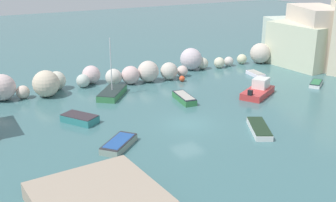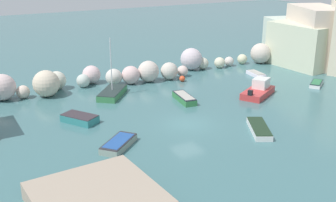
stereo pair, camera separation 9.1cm
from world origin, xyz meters
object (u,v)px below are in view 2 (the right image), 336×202
Objects in this scene: channel_buoy at (182,79)px; moored_boat_8 at (184,98)px; moored_boat_0 at (259,129)px; moored_boat_5 at (259,90)px; moored_boat_6 at (119,144)px; moored_boat_4 at (316,84)px; moored_boat_7 at (112,93)px; moored_boat_2 at (80,119)px; moored_boat_9 at (256,74)px; stone_dock at (97,200)px.

channel_buoy reaches higher than moored_boat_8.
moored_boat_5 is (6.13, 7.47, 0.31)m from moored_boat_0.
channel_buoy reaches higher than moored_boat_0.
moored_boat_8 reaches higher than moored_boat_6.
moored_boat_4 is at bearing -31.56° from moored_boat_6.
moored_boat_4 is 22.63m from moored_boat_7.
moored_boat_9 is (23.15, 4.40, -0.10)m from moored_boat_2.
stone_dock is 1.81× the size of moored_boat_8.
moored_boat_5 is 7.50m from moored_boat_9.
stone_dock is 31.69m from moored_boat_4.
moored_boat_6 is (1.10, -6.31, -0.05)m from moored_boat_2.
moored_boat_5 is 15.14m from moored_boat_7.
moored_boat_6 is (-25.43, -4.41, 0.06)m from moored_boat_4.
moored_boat_9 is at bearing -65.10° from moored_boat_8.
moored_boat_8 reaches higher than moored_boat_0.
moored_boat_2 is 0.70× the size of moored_boat_5.
stone_dock is 1.58× the size of moored_boat_0.
moored_boat_5 is at bearing -26.10° from moored_boat_6.
moored_boat_7 reaches higher than moored_boat_8.
moored_boat_7 is at bearing -172.62° from channel_buoy.
stone_dock reaches higher than moored_boat_2.
moored_boat_5 is at bearing 28.58° from stone_dock.
moored_boat_8 is 1.28× the size of moored_boat_9.
moored_boat_0 is at bearing -54.76° from moored_boat_6.
stone_dock is 2.33× the size of moored_boat_9.
moored_boat_6 is (-13.03, -12.90, -0.05)m from channel_buoy.
moored_boat_8 is at bearing -66.33° from moored_boat_9.
moored_boat_2 is 0.96× the size of moored_boat_6.
moored_boat_8 is at bearing 136.34° from moored_boat_4.
moored_boat_7 reaches higher than moored_boat_0.
moored_boat_7 reaches higher than stone_dock.
moored_boat_8 is at bearing 135.87° from moored_boat_5.
moored_boat_5 is 1.70× the size of moored_boat_9.
moored_boat_6 is at bearing 166.02° from moored_boat_5.
stone_dock is 26.27m from channel_buoy.
moored_boat_7 is at bearing 126.23° from moored_boat_4.
moored_boat_4 is at bearing 21.09° from stone_dock.
moored_boat_2 is at bearing 141.01° from moored_boat_4.
moored_boat_0 is at bearing -96.18° from channel_buoy.
moored_boat_8 is (-3.27, -6.07, -0.00)m from channel_buoy.
channel_buoy reaches higher than moored_boat_9.
stone_dock reaches higher than channel_buoy.
moored_boat_5 reaches higher than channel_buoy.
channel_buoy reaches higher than moored_boat_4.
moored_boat_2 is (-12.43, 9.00, 0.08)m from moored_boat_0.
moored_boat_8 reaches higher than moored_boat_4.
moored_boat_0 is 1.47× the size of moored_boat_9.
moored_boat_8 is at bearing 59.97° from moored_boat_2.
channel_buoy reaches higher than moored_boat_6.
channel_buoy is at bearing 82.24° from moored_boat_2.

